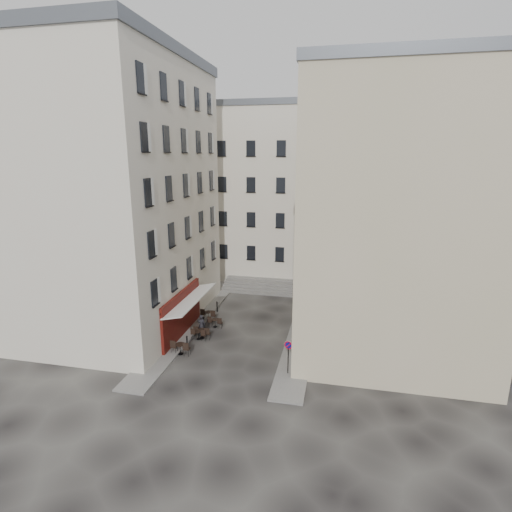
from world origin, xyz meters
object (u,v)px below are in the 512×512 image
(no_parking_sign, at_px, (288,351))
(pedestrian, at_px, (201,325))
(bistro_table_a, at_px, (180,348))
(bistro_table_b, at_px, (199,334))

(no_parking_sign, relative_size, pedestrian, 1.35)
(bistro_table_a, bearing_deg, no_parking_sign, -7.96)
(no_parking_sign, distance_m, bistro_table_b, 8.08)
(bistro_table_b, xyz_separation_m, pedestrian, (-0.03, 0.66, 0.42))
(bistro_table_a, xyz_separation_m, bistro_table_b, (0.44, 2.44, -0.07))
(pedestrian, bearing_deg, bistro_table_a, 76.15)
(no_parking_sign, bearing_deg, pedestrian, 162.37)
(no_parking_sign, distance_m, bistro_table_a, 7.77)
(bistro_table_b, distance_m, pedestrian, 0.79)
(no_parking_sign, bearing_deg, bistro_table_a, -175.50)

